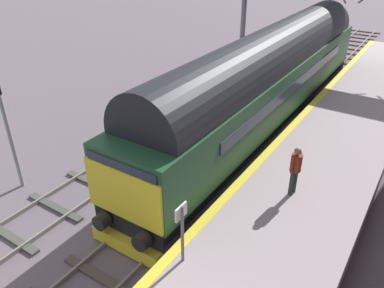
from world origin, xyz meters
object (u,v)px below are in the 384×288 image
at_px(platform_number_sign, 182,225).
at_px(diesel_locomotive, 267,78).
at_px(waiting_passenger, 296,167).
at_px(signal_post_mid, 1,106).

bearing_deg(platform_number_sign, diesel_locomotive, 102.05).
height_order(diesel_locomotive, platform_number_sign, diesel_locomotive).
relative_size(diesel_locomotive, platform_number_sign, 11.41).
bearing_deg(waiting_passenger, diesel_locomotive, 44.14).
relative_size(diesel_locomotive, signal_post_mid, 3.95).
distance_m(diesel_locomotive, signal_post_mid, 10.76).
distance_m(signal_post_mid, waiting_passenger, 9.70).
relative_size(signal_post_mid, waiting_passenger, 3.01).
xyz_separation_m(diesel_locomotive, waiting_passenger, (3.40, -5.56, -0.50)).
distance_m(diesel_locomotive, waiting_passenger, 6.53).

